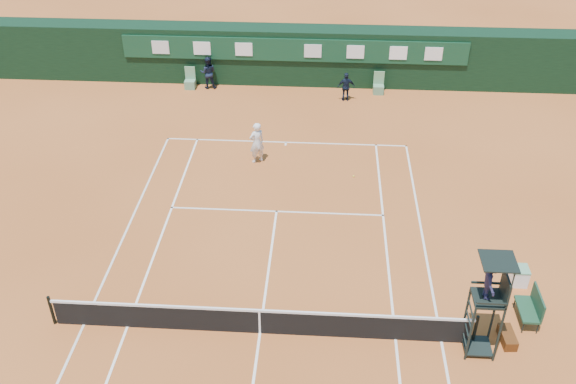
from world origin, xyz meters
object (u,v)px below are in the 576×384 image
(tennis_net, at_px, (260,321))
(player_bench, at_px, (532,306))
(cooler, at_px, (519,276))
(player, at_px, (257,143))
(umpire_chair, at_px, (490,287))

(tennis_net, distance_m, player_bench, 8.38)
(player_bench, distance_m, cooler, 1.76)
(player, bearing_deg, cooler, 108.84)
(tennis_net, xyz_separation_m, umpire_chair, (6.47, -0.25, 1.95))
(umpire_chair, distance_m, player_bench, 2.93)
(tennis_net, height_order, player_bench, same)
(umpire_chair, bearing_deg, player_bench, 35.55)
(umpire_chair, bearing_deg, cooler, 58.17)
(umpire_chair, relative_size, cooler, 5.30)
(cooler, bearing_deg, tennis_net, -161.45)
(cooler, bearing_deg, player, 142.46)
(umpire_chair, xyz_separation_m, player_bench, (1.84, 1.32, -1.86))
(cooler, bearing_deg, umpire_chair, -121.83)
(tennis_net, relative_size, cooler, 20.00)
(player, bearing_deg, tennis_net, 62.79)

